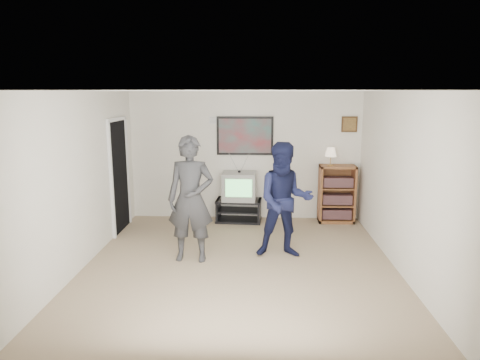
# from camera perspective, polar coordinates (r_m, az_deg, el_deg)

# --- Properties ---
(room_shell) EXTENTS (4.51, 5.00, 2.51)m
(room_shell) POSITION_cam_1_polar(r_m,az_deg,el_deg) (6.29, 0.06, 0.34)
(room_shell) COLOR #91795C
(room_shell) RESTS_ON ground
(media_stand) EXTENTS (0.90, 0.54, 0.43)m
(media_stand) POSITION_cam_1_polar(r_m,az_deg,el_deg) (8.37, -0.17, -4.06)
(media_stand) COLOR black
(media_stand) RESTS_ON room_shell
(crt_television) EXTENTS (0.65, 0.56, 0.54)m
(crt_television) POSITION_cam_1_polar(r_m,az_deg,el_deg) (8.25, -0.10, -0.82)
(crt_television) COLOR gray
(crt_television) RESTS_ON media_stand
(bookshelf) EXTENTS (0.68, 0.39, 1.11)m
(bookshelf) POSITION_cam_1_polar(r_m,az_deg,el_deg) (8.47, 12.76, -1.81)
(bookshelf) COLOR brown
(bookshelf) RESTS_ON room_shell
(table_lamp) EXTENTS (0.22, 0.22, 0.35)m
(table_lamp) POSITION_cam_1_polar(r_m,az_deg,el_deg) (8.28, 11.99, 3.07)
(table_lamp) COLOR beige
(table_lamp) RESTS_ON bookshelf
(person_tall) EXTENTS (0.70, 0.47, 1.88)m
(person_tall) POSITION_cam_1_polar(r_m,az_deg,el_deg) (6.34, -6.59, -2.56)
(person_tall) COLOR #2D2D2F
(person_tall) RESTS_ON room_shell
(person_short) EXTENTS (0.87, 0.69, 1.76)m
(person_short) POSITION_cam_1_polar(r_m,az_deg,el_deg) (6.48, 5.98, -2.72)
(person_short) COLOR #131635
(person_short) RESTS_ON room_shell
(controller_left) EXTENTS (0.05, 0.12, 0.04)m
(controller_left) POSITION_cam_1_polar(r_m,az_deg,el_deg) (6.52, -6.42, 0.92)
(controller_left) COLOR white
(controller_left) RESTS_ON person_tall
(controller_right) EXTENTS (0.08, 0.13, 0.04)m
(controller_right) POSITION_cam_1_polar(r_m,az_deg,el_deg) (6.66, 5.55, -0.37)
(controller_right) COLOR white
(controller_right) RESTS_ON person_short
(poster) EXTENTS (1.10, 0.03, 0.75)m
(poster) POSITION_cam_1_polar(r_m,az_deg,el_deg) (8.34, 0.67, 5.91)
(poster) COLOR black
(poster) RESTS_ON room_shell
(air_vent) EXTENTS (0.28, 0.02, 0.14)m
(air_vent) POSITION_cam_1_polar(r_m,az_deg,el_deg) (8.36, -3.13, 7.96)
(air_vent) COLOR white
(air_vent) RESTS_ON room_shell
(small_picture) EXTENTS (0.30, 0.03, 0.30)m
(small_picture) POSITION_cam_1_polar(r_m,az_deg,el_deg) (8.50, 14.38, 7.21)
(small_picture) COLOR #362611
(small_picture) RESTS_ON room_shell
(doorway) EXTENTS (0.03, 0.85, 2.00)m
(doorway) POSITION_cam_1_polar(r_m,az_deg,el_deg) (7.97, -15.83, 0.46)
(doorway) COLOR black
(doorway) RESTS_ON room_shell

